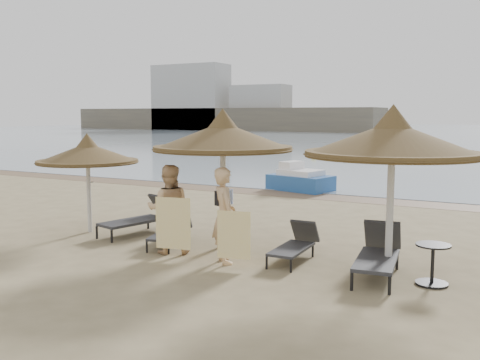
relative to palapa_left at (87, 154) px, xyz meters
The scene contains 19 objects.
ground 4.61m from the palapa_left, 14.68° to the right, with size 160.00×160.00×0.00m, color #968560.
wet_sand_strip 9.48m from the palapa_left, 64.25° to the left, with size 200.00×1.60×0.01m, color brown.
far_shore 79.61m from the palapa_left, 105.35° to the left, with size 150.00×54.80×12.00m.
palapa_left is the anchor object (origin of this frame).
palapa_center 3.76m from the palapa_left, ahead, with size 3.12×3.12×3.09m.
palapa_right 7.52m from the palapa_left, ahead, with size 3.17×3.17×3.14m.
lounger_far_left 2.07m from the palapa_left, 21.90° to the left, with size 1.16×2.14×0.91m.
lounger_near_left 3.04m from the palapa_left, ahead, with size 0.97×1.73×0.74m.
lounger_near_right 5.81m from the palapa_left, ahead, with size 0.59×1.67×0.74m.
lounger_far_right 7.48m from the palapa_left, ahead, with size 0.94×2.13×0.92m.
side_table 8.46m from the palapa_left, ahead, with size 0.60×0.60×0.72m.
person_left 3.19m from the palapa_left, 13.89° to the right, with size 1.02×0.66×2.21m, color tan.
person_right 4.56m from the palapa_left, 10.82° to the right, with size 1.03×0.67×2.23m, color tan.
towel_left 3.71m from the palapa_left, 18.09° to the right, with size 0.76×0.17×1.07m.
towel_right 5.05m from the palapa_left, 12.94° to the right, with size 0.67×0.14×0.94m.
bag_patterned 3.85m from the palapa_left, ahead, with size 0.28×0.18×0.34m.
bag_dark 3.82m from the palapa_left, ahead, with size 0.24×0.13×0.33m.
pedal_boat 9.77m from the palapa_left, 78.50° to the left, with size 2.66×1.96×1.11m.
buoy_left 24.98m from the palapa_left, 97.16° to the left, with size 0.34×0.34×0.34m, color yellow.
Camera 1 is at (5.55, -8.87, 2.97)m, focal length 40.00 mm.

